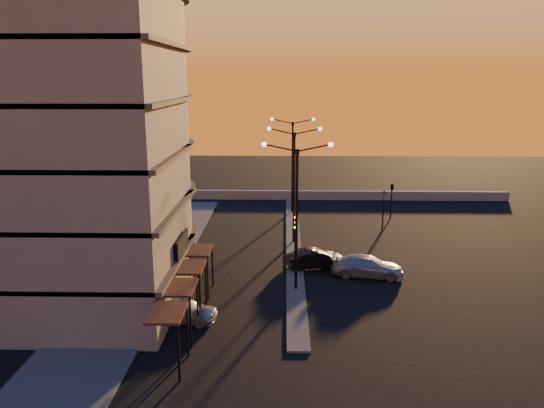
{
  "coord_description": "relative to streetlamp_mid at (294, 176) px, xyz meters",
  "views": [
    {
      "loc": [
        -0.74,
        -31.75,
        13.25
      ],
      "look_at": [
        -1.66,
        5.49,
        4.36
      ],
      "focal_mm": 35.0,
      "sensor_mm": 36.0,
      "label": 1
    }
  ],
  "objects": [
    {
      "name": "median",
      "position": [
        0.0,
        0.0,
        -5.53
      ],
      "size": [
        1.2,
        36.0,
        0.12
      ],
      "primitive_type": "cube",
      "color": "#4F4F4D",
      "rests_on": "ground"
    },
    {
      "name": "car_wagon",
      "position": [
        4.94,
        -7.39,
        -4.88
      ],
      "size": [
        5.14,
        2.77,
        1.42
      ],
      "primitive_type": "imported",
      "rotation": [
        0.0,
        0.0,
        1.4
      ],
      "color": "#A6A7AD",
      "rests_on": "ground"
    },
    {
      "name": "sidewalk_west",
      "position": [
        -10.5,
        -6.0,
        -5.53
      ],
      "size": [
        5.0,
        40.0,
        0.12
      ],
      "primitive_type": "cube",
      "color": "#4F4F4D",
      "rests_on": "ground"
    },
    {
      "name": "car_hatchback",
      "position": [
        -6.5,
        -14.57,
        -4.9
      ],
      "size": [
        4.3,
        2.28,
        1.39
      ],
      "primitive_type": "imported",
      "rotation": [
        0.0,
        0.0,
        1.41
      ],
      "color": "#AFB2B7",
      "rests_on": "ground"
    },
    {
      "name": "building",
      "position": [
        -14.0,
        -9.97,
        6.32
      ],
      "size": [
        14.35,
        17.08,
        25.0
      ],
      "color": "slate",
      "rests_on": "ground"
    },
    {
      "name": "streetlamp_mid",
      "position": [
        0.0,
        0.0,
        0.0
      ],
      "size": [
        4.32,
        0.32,
        9.51
      ],
      "color": "black",
      "rests_on": "ground"
    },
    {
      "name": "ground",
      "position": [
        0.0,
        -10.0,
        -5.59
      ],
      "size": [
        120.0,
        120.0,
        0.0
      ],
      "primitive_type": "plane",
      "color": "black",
      "rests_on": "ground"
    },
    {
      "name": "signal_east_a",
      "position": [
        8.0,
        4.0,
        -3.66
      ],
      "size": [
        0.13,
        0.16,
        3.6
      ],
      "color": "black",
      "rests_on": "ground"
    },
    {
      "name": "car_sedan",
      "position": [
        1.5,
        -5.88,
        -4.9
      ],
      "size": [
        4.42,
        2.44,
        1.38
      ],
      "primitive_type": "imported",
      "rotation": [
        0.0,
        0.0,
        1.82
      ],
      "color": "black",
      "rests_on": "ground"
    },
    {
      "name": "streetlamp_far",
      "position": [
        0.0,
        10.0,
        0.0
      ],
      "size": [
        4.32,
        0.32,
        9.51
      ],
      "color": "black",
      "rests_on": "ground"
    },
    {
      "name": "streetlamp_near",
      "position": [
        0.0,
        -10.0,
        0.0
      ],
      "size": [
        4.32,
        0.32,
        9.51
      ],
      "color": "black",
      "rests_on": "ground"
    },
    {
      "name": "signal_east_b",
      "position": [
        9.5,
        8.0,
        -2.49
      ],
      "size": [
        0.42,
        1.99,
        3.6
      ],
      "color": "black",
      "rests_on": "ground"
    },
    {
      "name": "traffic_light_main",
      "position": [
        0.0,
        -7.13,
        -2.7
      ],
      "size": [
        0.28,
        0.44,
        4.25
      ],
      "color": "black",
      "rests_on": "ground"
    },
    {
      "name": "parapet",
      "position": [
        2.0,
        16.0,
        -5.09
      ],
      "size": [
        44.0,
        0.5,
        1.0
      ],
      "primitive_type": "cube",
      "color": "gray",
      "rests_on": "ground"
    }
  ]
}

